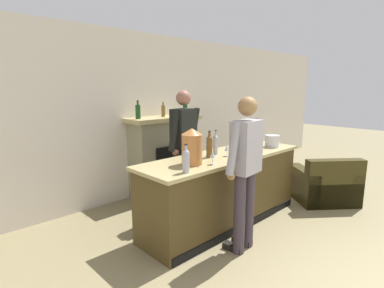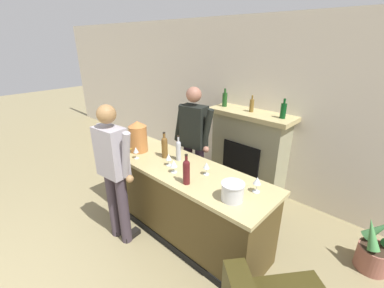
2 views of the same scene
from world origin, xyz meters
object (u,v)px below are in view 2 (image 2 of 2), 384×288
wine_bottle_chardonnay_pale (178,150)px  person_customer (114,170)px  person_bartender (194,143)px  wine_bottle_burgundy_dark (165,146)px  wine_glass_back_row (174,164)px  wine_bottle_riesling_slim (114,140)px  wine_glass_front_left (169,157)px  wine_glass_by_dispenser (136,150)px  fireplace_stone (248,152)px  wine_glass_mid_counter (206,166)px  wine_bottle_rose_blush (186,171)px  ice_bucket_steel (233,191)px  wine_glass_near_bucket (257,181)px  copper_dispenser (138,136)px  potted_plant_corner (375,251)px

wine_bottle_chardonnay_pale → person_customer: bearing=-113.9°
person_bartender → wine_bottle_burgundy_dark: (-0.03, -0.52, 0.11)m
wine_glass_back_row → wine_bottle_riesling_slim: bearing=-174.1°
person_customer → wine_glass_front_left: bearing=57.6°
wine_bottle_chardonnay_pale → wine_glass_by_dispenser: bearing=-141.7°
fireplace_stone → wine_bottle_riesling_slim: size_ratio=5.35×
wine_glass_mid_counter → wine_bottle_rose_blush: bearing=-95.2°
fireplace_stone → person_bartender: person_bartender is taller
person_bartender → ice_bucket_steel: bearing=-31.3°
ice_bucket_steel → wine_bottle_rose_blush: wine_bottle_rose_blush is taller
wine_glass_by_dispenser → wine_glass_near_bucket: size_ratio=0.93×
wine_bottle_burgundy_dark → wine_bottle_chardonnay_pale: (0.19, 0.07, -0.01)m
copper_dispenser → wine_bottle_chardonnay_pale: (0.61, 0.17, -0.07)m
ice_bucket_steel → fireplace_stone: bearing=116.1°
wine_bottle_burgundy_dark → person_bartender: bearing=87.0°
person_customer → wine_bottle_burgundy_dark: bearing=78.6°
person_customer → wine_glass_back_row: 0.71m
fireplace_stone → copper_dispenser: fireplace_stone is taller
wine_glass_back_row → person_bartender: bearing=116.5°
ice_bucket_steel → wine_bottle_riesling_slim: size_ratio=0.73×
potted_plant_corner → wine_bottle_burgundy_dark: bearing=-157.2°
wine_bottle_chardonnay_pale → wine_glass_near_bucket: size_ratio=1.95×
potted_plant_corner → person_customer: size_ratio=0.37×
fireplace_stone → wine_glass_by_dispenser: bearing=-110.2°
person_customer → wine_glass_near_bucket: size_ratio=10.42×
person_bartender → ice_bucket_steel: 1.37m
copper_dispenser → wine_glass_front_left: size_ratio=2.75×
wine_glass_front_left → wine_glass_near_bucket: (1.09, 0.21, 0.01)m
wine_bottle_burgundy_dark → wine_glass_by_dispenser: wine_bottle_burgundy_dark is taller
wine_bottle_riesling_slim → wine_glass_back_row: size_ratio=1.97×
person_customer → person_bartender: size_ratio=0.97×
wine_bottle_burgundy_dark → wine_glass_mid_counter: bearing=1.4°
wine_glass_near_bucket → ice_bucket_steel: bearing=-109.8°
wine_glass_mid_counter → wine_bottle_burgundy_dark: bearing=-178.6°
wine_bottle_riesling_slim → wine_bottle_chardonnay_pale: wine_bottle_chardonnay_pale is taller
wine_glass_near_bucket → wine_glass_by_dispenser: bearing=-166.7°
potted_plant_corner → wine_glass_by_dispenser: wine_glass_by_dispenser is taller
fireplace_stone → wine_glass_front_left: fireplace_stone is taller
fireplace_stone → potted_plant_corner: (1.94, -0.47, -0.45)m
wine_glass_back_row → wine_glass_mid_counter: (0.31, 0.22, -0.00)m
wine_bottle_burgundy_dark → wine_glass_near_bucket: wine_bottle_burgundy_dark is taller
wine_bottle_rose_blush → wine_glass_back_row: bearing=164.3°
potted_plant_corner → wine_bottle_burgundy_dark: wine_bottle_burgundy_dark is taller
potted_plant_corner → person_customer: 3.06m
wine_glass_mid_counter → fireplace_stone: bearing=101.9°
potted_plant_corner → wine_glass_near_bucket: bearing=-139.2°
wine_bottle_riesling_slim → wine_glass_near_bucket: (2.00, 0.40, -0.02)m
ice_bucket_steel → wine_glass_mid_counter: 0.54m
fireplace_stone → person_customer: 2.20m
potted_plant_corner → wine_bottle_rose_blush: wine_bottle_rose_blush is taller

